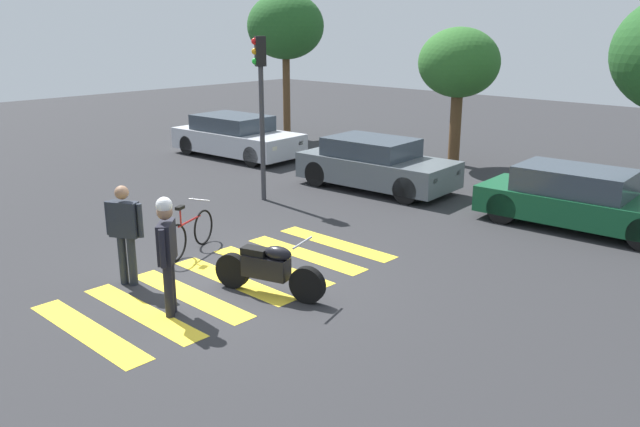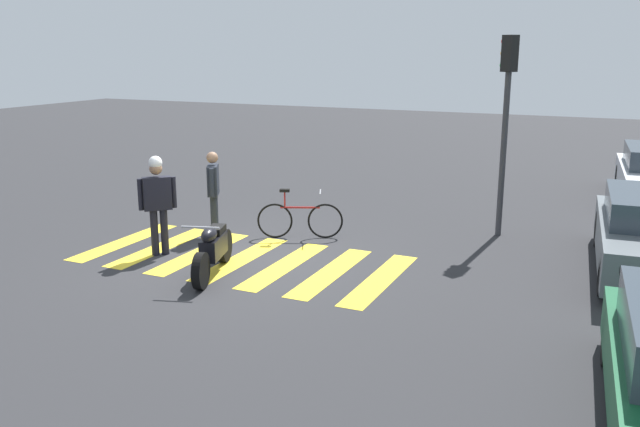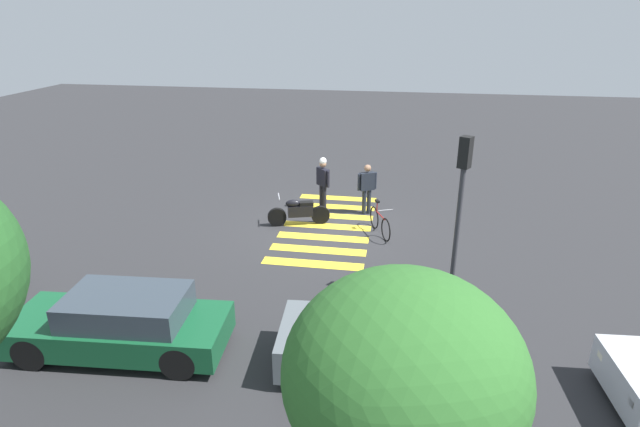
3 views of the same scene
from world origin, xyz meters
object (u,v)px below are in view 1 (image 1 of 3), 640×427
Objects in this scene: police_motorcycle at (268,269)px; leaning_bicycle at (190,233)px; car_grey_coupe at (376,164)px; car_green_compact at (580,200)px; officer_by_motorcycle at (125,228)px; car_silver_sedan at (236,137)px; traffic_light_pole at (261,92)px; officer_on_foot at (167,247)px.

leaning_bicycle is at bearing 172.54° from police_motorcycle.
car_grey_coupe reaches higher than car_green_compact.
officer_by_motorcycle is 8.25m from car_grey_coupe.
officer_by_motorcycle is 11.13m from car_silver_sedan.
leaning_bicycle is 0.40× the size of traffic_light_pole.
traffic_light_pole reaches higher than car_green_compact.
police_motorcycle is 1.22× the size of leaning_bicycle.
officer_on_foot reaches higher than officer_by_motorcycle.
car_silver_sedan is (-8.80, 8.62, -0.43)m from officer_on_foot.
police_motorcycle is 0.42× the size of car_silver_sedan.
car_grey_coupe is (-1.14, 8.16, -0.34)m from officer_by_motorcycle.
police_motorcycle is 11.73m from car_silver_sedan.
car_grey_coupe is (-3.21, 6.82, 0.21)m from police_motorcycle.
officer_by_motorcycle reaches higher than leaning_bicycle.
car_green_compact is (4.83, 6.77, 0.24)m from leaning_bicycle.
police_motorcycle is at bearing 70.66° from officer_on_foot.
officer_on_foot is 8.79m from car_grey_coupe.
leaning_bicycle is 2.90m from officer_on_foot.
officer_on_foot is 1.55m from officer_by_motorcycle.
leaning_bicycle is 0.37× the size of car_grey_coupe.
traffic_light_pole is (-1.92, 3.62, 2.31)m from leaning_bicycle.
officer_on_foot reaches higher than police_motorcycle.
police_motorcycle is at bearing -107.20° from car_green_compact.
car_green_compact is 1.11× the size of traffic_light_pole.
police_motorcycle is 0.45× the size of car_grey_coupe.
car_grey_coupe is (-2.68, 8.36, -0.43)m from officer_on_foot.
car_silver_sedan is at bearing 134.87° from leaning_bicycle.
leaning_bicycle is at bearing -84.83° from car_grey_coupe.
car_silver_sedan is at bearing -179.90° from car_green_compact.
police_motorcycle is at bearing -64.78° from car_grey_coupe.
officer_on_foot is at bearing -44.41° from car_silver_sedan.
traffic_light_pole reaches higher than police_motorcycle.
officer_by_motorcycle is 9.48m from car_green_compact.
traffic_light_pole is at bearing -114.93° from car_grey_coupe.
leaning_bicycle is at bearing -45.13° from car_silver_sedan.
traffic_light_pole reaches higher than car_grey_coupe.
officer_by_motorcycle reaches higher than car_grey_coupe.
car_silver_sedan reaches higher than car_grey_coupe.
leaning_bicycle is 0.93× the size of officer_by_motorcycle.
leaning_bicycle is at bearing 108.12° from officer_by_motorcycle.
officer_on_foot reaches higher than car_green_compact.
car_silver_sedan is at bearing 146.89° from traffic_light_pole.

